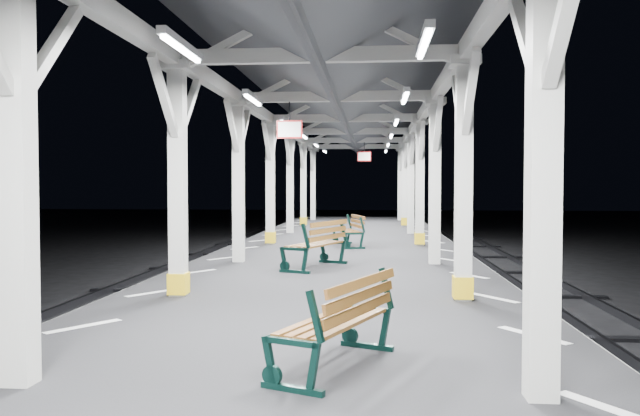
# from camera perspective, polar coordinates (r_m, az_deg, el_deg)

# --- Properties ---
(platform) EXTENTS (6.00, 50.00, 1.00)m
(platform) POSITION_cam_1_polar(r_m,az_deg,el_deg) (7.01, -1.70, -15.16)
(platform) COLOR black
(platform) RESTS_ON ground
(hazard_stripes_left) EXTENTS (1.00, 48.00, 0.01)m
(hazard_stripes_left) POSITION_cam_1_polar(r_m,az_deg,el_deg) (7.55, -20.81, -10.08)
(hazard_stripes_left) COLOR silver
(hazard_stripes_left) RESTS_ON platform
(hazard_stripes_right) EXTENTS (1.00, 48.00, 0.01)m
(hazard_stripes_right) POSITION_cam_1_polar(r_m,az_deg,el_deg) (7.04, 18.93, -10.95)
(hazard_stripes_right) COLOR silver
(hazard_stripes_right) RESTS_ON platform
(bench_near) EXTENTS (1.07, 1.58, 0.81)m
(bench_near) POSITION_cam_1_polar(r_m,az_deg,el_deg) (5.40, 2.13, -10.16)
(bench_near) COLOR black
(bench_near) RESTS_ON platform
(bench_mid) EXTENTS (1.19, 1.80, 0.91)m
(bench_mid) POSITION_cam_1_polar(r_m,az_deg,el_deg) (11.88, -0.04, -3.21)
(bench_mid) COLOR black
(bench_mid) RESTS_ON platform
(bench_far) EXTENTS (0.92, 1.59, 0.81)m
(bench_far) POSITION_cam_1_polar(r_m,az_deg,el_deg) (16.22, 2.88, -2.00)
(bench_far) COLOR black
(bench_far) RESTS_ON platform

